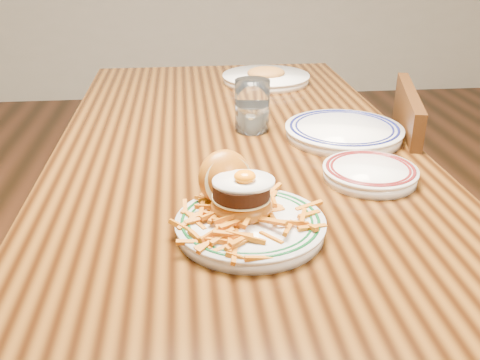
{
  "coord_description": "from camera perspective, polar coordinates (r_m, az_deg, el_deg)",
  "views": [
    {
      "loc": [
        -0.12,
        -1.2,
        1.21
      ],
      "look_at": [
        -0.04,
        -0.43,
        0.85
      ],
      "focal_mm": 40.0,
      "sensor_mm": 36.0,
      "label": 1
    }
  ],
  "objects": [
    {
      "name": "table",
      "position": [
        1.33,
        -0.44,
        0.59
      ],
      "size": [
        0.85,
        1.6,
        0.75
      ],
      "color": "black",
      "rests_on": "floor"
    },
    {
      "name": "chair_right",
      "position": [
        1.6,
        19.93,
        -4.89
      ],
      "size": [
        0.49,
        0.49,
        0.84
      ],
      "rotation": [
        0.0,
        0.0,
        2.87
      ],
      "color": "#3D200C",
      "rests_on": "floor"
    },
    {
      "name": "main_plate",
      "position": [
        0.9,
        0.64,
        -3.38
      ],
      "size": [
        0.25,
        0.27,
        0.12
      ],
      "rotation": [
        0.0,
        0.0,
        0.4
      ],
      "color": "white",
      "rests_on": "table"
    },
    {
      "name": "side_plate",
      "position": [
        1.12,
        13.7,
        0.84
      ],
      "size": [
        0.19,
        0.19,
        0.03
      ],
      "rotation": [
        0.0,
        0.0,
        0.37
      ],
      "color": "white",
      "rests_on": "table"
    },
    {
      "name": "rear_plate",
      "position": [
        1.33,
        11.01,
        5.18
      ],
      "size": [
        0.29,
        0.29,
        0.03
      ],
      "rotation": [
        0.0,
        0.0,
        -0.35
      ],
      "color": "white",
      "rests_on": "table"
    },
    {
      "name": "water_glass",
      "position": [
        1.35,
        1.31,
        7.61
      ],
      "size": [
        0.09,
        0.09,
        0.13
      ],
      "color": "white",
      "rests_on": "table"
    },
    {
      "name": "far_plate",
      "position": [
        1.81,
        2.79,
        10.87
      ],
      "size": [
        0.29,
        0.29,
        0.05
      ],
      "rotation": [
        0.0,
        0.0,
        0.37
      ],
      "color": "white",
      "rests_on": "table"
    }
  ]
}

